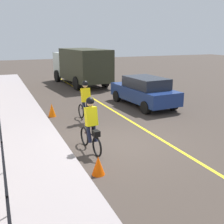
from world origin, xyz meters
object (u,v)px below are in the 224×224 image
(cyclist_lead, at_px, (86,102))
(traffic_cone_far, at_px, (52,110))
(cyclist_follow, at_px, (91,125))
(patrol_sedan, at_px, (144,91))
(traffic_cone_near, at_px, (98,165))
(box_truck_background, at_px, (81,65))

(cyclist_lead, height_order, traffic_cone_far, cyclist_lead)
(cyclist_lead, xyz_separation_m, cyclist_follow, (-3.28, 0.87, 0.00))
(patrol_sedan, relative_size, traffic_cone_near, 8.41)
(patrol_sedan, bearing_deg, traffic_cone_near, 138.13)
(patrol_sedan, xyz_separation_m, traffic_cone_near, (-6.43, 5.01, -0.56))
(traffic_cone_far, bearing_deg, box_truck_background, -25.64)
(traffic_cone_near, distance_m, traffic_cone_far, 6.23)
(traffic_cone_near, height_order, traffic_cone_far, traffic_cone_far)
(patrol_sedan, relative_size, box_truck_background, 0.65)
(cyclist_lead, xyz_separation_m, traffic_cone_near, (-4.85, 1.21, -0.64))
(box_truck_background, xyz_separation_m, traffic_cone_far, (-8.13, 3.90, -1.24))
(cyclist_follow, xyz_separation_m, patrol_sedan, (4.85, -4.67, -0.09))
(cyclist_follow, distance_m, traffic_cone_far, 4.71)
(cyclist_follow, bearing_deg, cyclist_lead, -19.03)
(cyclist_follow, relative_size, traffic_cone_far, 2.91)
(cyclist_follow, distance_m, patrol_sedan, 6.74)
(traffic_cone_near, bearing_deg, box_truck_background, -15.05)
(cyclist_lead, xyz_separation_m, traffic_cone_far, (1.38, 1.25, -0.60))
(traffic_cone_far, bearing_deg, cyclist_follow, -175.35)
(box_truck_background, bearing_deg, cyclist_lead, 158.24)
(box_truck_background, height_order, traffic_cone_near, box_truck_background)
(box_truck_background, bearing_deg, cyclist_follow, 158.45)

